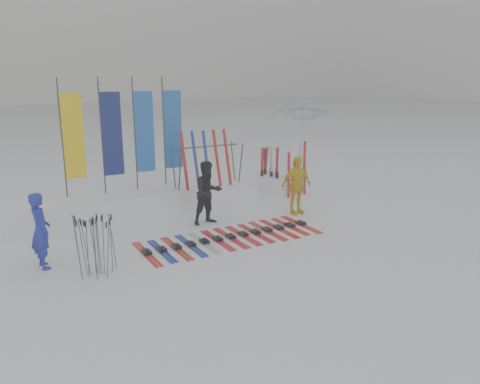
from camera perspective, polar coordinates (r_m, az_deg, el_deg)
ground at (r=10.58m, az=3.39°, el=-7.24°), size 120.00×120.00×0.00m
snow_bank at (r=14.38m, az=-6.64°, el=-0.26°), size 14.00×1.60×0.60m
person_blue at (r=10.28m, az=-23.14°, el=-4.35°), size 0.46×0.63×1.59m
person_black at (r=12.28m, az=-3.90°, el=-0.09°), size 0.87×0.71×1.68m
person_yellow at (r=13.24m, az=6.87°, el=0.81°), size 0.97×0.42×1.65m
tent_canopy at (r=18.40m, az=7.76°, el=6.29°), size 3.29×3.34×2.76m
ski_row at (r=11.38m, az=-1.13°, el=-5.48°), size 4.39×1.69×0.07m
pole_cluster at (r=9.62m, az=-17.30°, el=-6.32°), size 0.82×0.57×1.25m
feather_flags at (r=13.65m, az=-13.71°, el=6.97°), size 3.46×0.17×3.20m
ski_rack at (r=14.02m, az=-3.97°, el=3.96°), size 2.04×0.80×1.23m
upright_skis at (r=15.53m, az=5.00°, el=2.65°), size 1.56×1.12×1.70m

